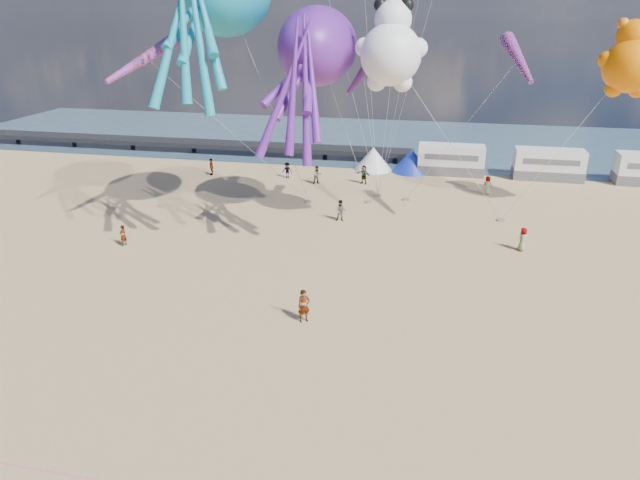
{
  "coord_description": "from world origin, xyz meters",
  "views": [
    {
      "loc": [
        4.57,
        -18.79,
        15.7
      ],
      "look_at": [
        -0.61,
        6.0,
        5.48
      ],
      "focal_mm": 32.0,
      "sensor_mm": 36.0,
      "label": 1
    }
  ],
  "objects_px": {
    "beachgoer_4": "(364,175)",
    "sandbag_b": "(369,202)",
    "motorhome_1": "(548,164)",
    "sandbag_d": "(406,199)",
    "beachgoer_3": "(211,167)",
    "windsock_mid": "(518,59)",
    "beachgoer_0": "(487,185)",
    "sandbag_c": "(501,220)",
    "motorhome_0": "(451,160)",
    "tent_blue": "(411,160)",
    "kite_octopus_purple": "(318,47)",
    "sandbag_e": "(378,195)",
    "sandbag_a": "(309,201)",
    "standing_person": "(304,306)",
    "kite_teddy_orange": "(630,66)",
    "beachgoer_2": "(287,170)",
    "windsock_right": "(363,72)",
    "beachgoer_1": "(317,175)",
    "kite_panda": "(391,55)",
    "tent_white": "(373,159)",
    "beachgoer_6": "(523,239)",
    "beachgoer_7": "(341,211)",
    "windsock_left": "(146,58)",
    "beachgoer_5": "(123,236)"
  },
  "relations": [
    {
      "from": "motorhome_1",
      "to": "motorhome_0",
      "type": "bearing_deg",
      "value": 180.0
    },
    {
      "from": "motorhome_0",
      "to": "motorhome_1",
      "type": "distance_m",
      "value": 9.5
    },
    {
      "from": "tent_white",
      "to": "beachgoer_1",
      "type": "distance_m",
      "value": 7.96
    },
    {
      "from": "tent_blue",
      "to": "sandbag_a",
      "type": "relative_size",
      "value": 8.0
    },
    {
      "from": "motorhome_1",
      "to": "tent_blue",
      "type": "xyz_separation_m",
      "value": [
        -13.5,
        0.0,
        -0.3
      ]
    },
    {
      "from": "motorhome_0",
      "to": "sandbag_d",
      "type": "xyz_separation_m",
      "value": [
        -3.79,
        -9.9,
        -1.39
      ]
    },
    {
      "from": "beachgoer_0",
      "to": "sandbag_d",
      "type": "xyz_separation_m",
      "value": [
        -7.1,
        -3.35,
        -0.74
      ]
    },
    {
      "from": "motorhome_1",
      "to": "windsock_mid",
      "type": "xyz_separation_m",
      "value": [
        -6.09,
        -17.11,
        11.18
      ]
    },
    {
      "from": "beachgoer_0",
      "to": "sandbag_c",
      "type": "relative_size",
      "value": 3.41
    },
    {
      "from": "windsock_left",
      "to": "kite_teddy_orange",
      "type": "bearing_deg",
      "value": 36.12
    },
    {
      "from": "tent_white",
      "to": "tent_blue",
      "type": "height_order",
      "value": "same"
    },
    {
      "from": "standing_person",
      "to": "beachgoer_4",
      "type": "distance_m",
      "value": 27.01
    },
    {
      "from": "motorhome_1",
      "to": "sandbag_d",
      "type": "distance_m",
      "value": 16.63
    },
    {
      "from": "beachgoer_4",
      "to": "sandbag_b",
      "type": "bearing_deg",
      "value": -52.32
    },
    {
      "from": "standing_person",
      "to": "beachgoer_7",
      "type": "relative_size",
      "value": 1.08
    },
    {
      "from": "tent_blue",
      "to": "sandbag_d",
      "type": "relative_size",
      "value": 8.0
    },
    {
      "from": "tent_white",
      "to": "beachgoer_1",
      "type": "bearing_deg",
      "value": -125.65
    },
    {
      "from": "tent_white",
      "to": "beachgoer_1",
      "type": "relative_size",
      "value": 2.24
    },
    {
      "from": "kite_teddy_orange",
      "to": "kite_octopus_purple",
      "type": "bearing_deg",
      "value": -158.59
    },
    {
      "from": "kite_panda",
      "to": "windsock_left",
      "type": "height_order",
      "value": "windsock_left"
    },
    {
      "from": "beachgoer_7",
      "to": "windsock_right",
      "type": "distance_m",
      "value": 10.85
    },
    {
      "from": "motorhome_1",
      "to": "sandbag_c",
      "type": "relative_size",
      "value": 13.2
    },
    {
      "from": "sandbag_b",
      "to": "beachgoer_3",
      "type": "bearing_deg",
      "value": 161.0
    },
    {
      "from": "beachgoer_3",
      "to": "sandbag_c",
      "type": "relative_size",
      "value": 3.42
    },
    {
      "from": "beachgoer_4",
      "to": "sandbag_a",
      "type": "height_order",
      "value": "beachgoer_4"
    },
    {
      "from": "motorhome_1",
      "to": "kite_panda",
      "type": "bearing_deg",
      "value": -127.4
    },
    {
      "from": "standing_person",
      "to": "beachgoer_6",
      "type": "bearing_deg",
      "value": 13.18
    },
    {
      "from": "tent_blue",
      "to": "beachgoer_6",
      "type": "bearing_deg",
      "value": -65.76
    },
    {
      "from": "sandbag_e",
      "to": "kite_panda",
      "type": "xyz_separation_m",
      "value": [
        1.44,
        -9.64,
        12.86
      ]
    },
    {
      "from": "sandbag_d",
      "to": "sandbag_c",
      "type": "bearing_deg",
      "value": -26.32
    },
    {
      "from": "beachgoer_0",
      "to": "sandbag_e",
      "type": "bearing_deg",
      "value": -5.02
    },
    {
      "from": "sandbag_b",
      "to": "windsock_right",
      "type": "distance_m",
      "value": 12.66
    },
    {
      "from": "beachgoer_7",
      "to": "windsock_mid",
      "type": "bearing_deg",
      "value": -8.38
    },
    {
      "from": "beachgoer_6",
      "to": "beachgoer_7",
      "type": "distance_m",
      "value": 13.92
    },
    {
      "from": "beachgoer_3",
      "to": "windsock_mid",
      "type": "bearing_deg",
      "value": 48.27
    },
    {
      "from": "kite_teddy_orange",
      "to": "sandbag_d",
      "type": "bearing_deg",
      "value": -176.78
    },
    {
      "from": "tent_blue",
      "to": "beachgoer_4",
      "type": "relative_size",
      "value": 2.2
    },
    {
      "from": "windsock_right",
      "to": "beachgoer_1",
      "type": "bearing_deg",
      "value": 136.32
    },
    {
      "from": "motorhome_0",
      "to": "sandbag_d",
      "type": "bearing_deg",
      "value": -110.93
    },
    {
      "from": "beachgoer_5",
      "to": "beachgoer_7",
      "type": "distance_m",
      "value": 16.58
    },
    {
      "from": "beachgoer_6",
      "to": "windsock_mid",
      "type": "xyz_separation_m",
      "value": [
        -1.48,
        2.64,
        11.83
      ]
    },
    {
      "from": "beachgoer_7",
      "to": "windsock_right",
      "type": "relative_size",
      "value": 0.32
    },
    {
      "from": "beachgoer_2",
      "to": "kite_octopus_purple",
      "type": "relative_size",
      "value": 0.13
    },
    {
      "from": "windsock_mid",
      "to": "standing_person",
      "type": "bearing_deg",
      "value": -140.71
    },
    {
      "from": "tent_blue",
      "to": "kite_octopus_purple",
      "type": "height_order",
      "value": "kite_octopus_purple"
    },
    {
      "from": "tent_blue",
      "to": "windsock_right",
      "type": "height_order",
      "value": "windsock_right"
    },
    {
      "from": "tent_blue",
      "to": "beachgoer_7",
      "type": "height_order",
      "value": "tent_blue"
    },
    {
      "from": "kite_octopus_purple",
      "to": "sandbag_b",
      "type": "bearing_deg",
      "value": 66.0
    },
    {
      "from": "sandbag_c",
      "to": "kite_panda",
      "type": "xyz_separation_m",
      "value": [
        -8.97,
        -5.16,
        12.86
      ]
    },
    {
      "from": "beachgoer_6",
      "to": "kite_teddy_orange",
      "type": "bearing_deg",
      "value": 151.32
    }
  ]
}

